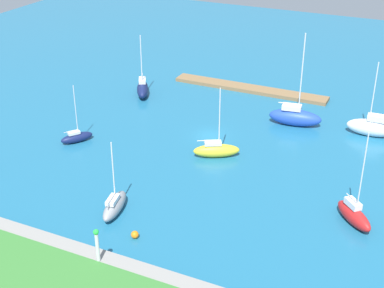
{
  "coord_description": "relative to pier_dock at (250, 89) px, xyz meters",
  "views": [
    {
      "loc": [
        -28.88,
        67.42,
        35.79
      ],
      "look_at": [
        0.0,
        6.27,
        1.5
      ],
      "focal_mm": 52.11,
      "sensor_mm": 36.0,
      "label": 1
    }
  ],
  "objects": [
    {
      "name": "breakwater",
      "position": [
        -1.05,
        51.93,
        0.28
      ],
      "size": [
        69.83,
        3.45,
        1.17
      ],
      "primitive_type": "cube",
      "color": "gray",
      "rests_on": "ground"
    },
    {
      "name": "sailboat_blue_far_north",
      "position": [
        -11.14,
        10.73,
        1.1
      ],
      "size": [
        8.18,
        3.68,
        14.32
      ],
      "rotation": [
        0.0,
        0.0,
        3.28
      ],
      "color": "#2347B2",
      "rests_on": "water"
    },
    {
      "name": "sailboat_navy_inner_mooring",
      "position": [
        15.41,
        29.61,
        0.46
      ],
      "size": [
        3.86,
        4.79,
        8.57
      ],
      "rotation": [
        0.0,
        0.0,
        4.13
      ],
      "color": "#141E4C",
      "rests_on": "water"
    },
    {
      "name": "harbor_beacon",
      "position": [
        -3.32,
        51.93,
        3.02
      ],
      "size": [
        0.56,
        0.56,
        3.73
      ],
      "color": "silver",
      "rests_on": "breakwater"
    },
    {
      "name": "sailboat_navy_near_pier",
      "position": [
        15.81,
        10.01,
        0.92
      ],
      "size": [
        4.92,
        6.8,
        10.65
      ],
      "rotation": [
        0.0,
        0.0,
        2.07
      ],
      "color": "#141E4C",
      "rests_on": "water"
    },
    {
      "name": "mooring_buoy_orange",
      "position": [
        -3.75,
        45.84,
        0.11
      ],
      "size": [
        0.84,
        0.84,
        0.84
      ],
      "primitive_type": "sphere",
      "color": "orange",
      "rests_on": "water"
    },
    {
      "name": "water",
      "position": [
        -1.05,
        19.6,
        -0.3
      ],
      "size": [
        160.0,
        160.0,
        0.0
      ],
      "primitive_type": "plane",
      "color": "#1E668C",
      "rests_on": "ground"
    },
    {
      "name": "pier_dock",
      "position": [
        0.0,
        0.0,
        0.0
      ],
      "size": [
        27.52,
        3.08,
        0.61
      ],
      "primitive_type": "cube",
      "color": "olive",
      "rests_on": "ground"
    },
    {
      "name": "sailboat_gray_mid_basin",
      "position": [
        0.77,
        42.64,
        0.67
      ],
      "size": [
        2.92,
        6.24,
        8.83
      ],
      "rotation": [
        0.0,
        0.0,
        4.92
      ],
      "color": "gray",
      "rests_on": "water"
    },
    {
      "name": "sailboat_yellow_west_end",
      "position": [
        -4.39,
        25.24,
        0.73
      ],
      "size": [
        6.36,
        4.61,
        9.99
      ],
      "rotation": [
        0.0,
        0.0,
        3.65
      ],
      "color": "yellow",
      "rests_on": "water"
    },
    {
      "name": "sailboat_white_along_channel",
      "position": [
        -22.22,
        9.5,
        1.08
      ],
      "size": [
        7.07,
        2.64,
        11.17
      ],
      "rotation": [
        0.0,
        0.0,
        0.04
      ],
      "color": "white",
      "rests_on": "water"
    },
    {
      "name": "sailboat_red_lone_south",
      "position": [
        -24.22,
        33.09,
        0.8
      ],
      "size": [
        5.3,
        5.33,
        11.26
      ],
      "rotation": [
        0.0,
        0.0,
        2.35
      ],
      "color": "red",
      "rests_on": "water"
    }
  ]
}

